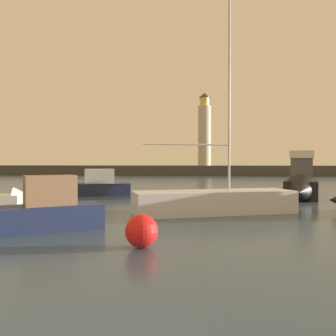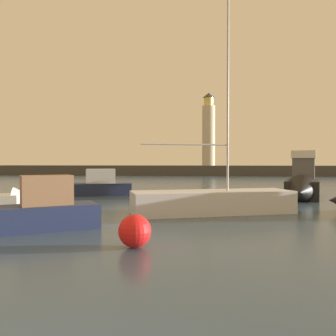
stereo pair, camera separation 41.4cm
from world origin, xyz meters
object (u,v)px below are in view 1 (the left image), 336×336
motorboat_1 (301,183)px  sailboat_moored (214,201)px  motorboat_3 (9,215)px  motorboat_0 (80,187)px  mooring_buoy (142,231)px  lighthouse (204,131)px

motorboat_1 → sailboat_moored: bearing=-129.0°
motorboat_3 → sailboat_moored: (8.09, 6.02, -0.01)m
motorboat_0 → mooring_buoy: motorboat_0 is taller
motorboat_0 → lighthouse: bearing=76.6°
lighthouse → sailboat_moored: lighthouse is taller
motorboat_3 → motorboat_0: bearing=99.5°
mooring_buoy → motorboat_0: bearing=115.5°
lighthouse → motorboat_1: (6.96, -44.69, -7.95)m
lighthouse → sailboat_moored: 53.86m
motorboat_1 → motorboat_3: 20.87m
motorboat_0 → motorboat_3: motorboat_3 is taller
lighthouse → sailboat_moored: (0.08, -53.19, -8.43)m
motorboat_0 → motorboat_1: size_ratio=0.92×
motorboat_0 → motorboat_1: motorboat_1 is taller
lighthouse → motorboat_1: 45.92m
motorboat_1 → motorboat_3: size_ratio=1.28×
lighthouse → motorboat_0: lighthouse is taller
motorboat_0 → sailboat_moored: sailboat_moored is taller
motorboat_3 → mooring_buoy: (5.52, -1.85, -0.14)m
motorboat_3 → mooring_buoy: bearing=-18.5°
motorboat_1 → mooring_buoy: 18.92m
motorboat_3 → sailboat_moored: sailboat_moored is taller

